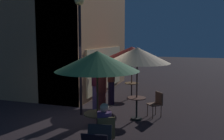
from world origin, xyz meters
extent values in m
plane|color=#291F22|center=(0.00, 0.00, 0.00)|extent=(60.00, 60.00, 0.00)
cube|color=tan|center=(4.77, 1.95, 4.73)|extent=(6.81, 1.93, 9.47)
cube|color=beige|center=(4.43, 0.95, 1.25)|extent=(4.77, 0.08, 2.10)
cylinder|color=black|center=(0.54, 0.50, 2.00)|extent=(0.10, 0.10, 4.01)
sphere|color=#FCE38B|center=(0.54, 0.50, 4.11)|extent=(0.34, 0.34, 0.34)
cylinder|color=black|center=(0.65, -1.55, 0.01)|extent=(0.40, 0.40, 0.03)
cylinder|color=black|center=(0.65, -1.55, 0.37)|extent=(0.06, 0.06, 0.74)
cylinder|color=#543229|center=(0.65, -1.55, 0.76)|extent=(0.63, 0.63, 0.03)
cylinder|color=black|center=(-1.47, -0.96, 0.01)|extent=(0.40, 0.40, 0.03)
cylinder|color=black|center=(-1.47, -0.96, 0.38)|extent=(0.06, 0.06, 0.75)
cylinder|color=brown|center=(-1.47, -0.96, 0.77)|extent=(0.75, 0.75, 0.03)
cylinder|color=black|center=(3.64, -0.63, 0.01)|extent=(0.40, 0.40, 0.03)
cylinder|color=black|center=(3.64, -0.63, 0.34)|extent=(0.06, 0.06, 0.69)
cylinder|color=brown|center=(3.64, -0.63, 0.70)|extent=(0.65, 0.65, 0.03)
cylinder|color=black|center=(0.65, -1.55, 0.03)|extent=(0.36, 0.36, 0.06)
cylinder|color=#463329|center=(0.65, -1.55, 1.22)|extent=(0.05, 0.05, 2.44)
cone|color=tan|center=(0.65, -1.55, 2.23)|extent=(2.23, 2.23, 0.53)
cylinder|color=black|center=(-1.47, -0.96, 0.03)|extent=(0.36, 0.36, 0.06)
cylinder|color=#4F3C20|center=(-1.47, -0.96, 1.21)|extent=(0.05, 0.05, 2.42)
cone|color=#265B33|center=(-1.47, -0.96, 2.20)|extent=(2.25, 2.25, 0.53)
cylinder|color=black|center=(3.64, -0.63, 0.03)|extent=(0.36, 0.36, 0.06)
cylinder|color=#463327|center=(3.64, -0.63, 1.18)|extent=(0.05, 0.05, 2.36)
cone|color=#A1201B|center=(3.64, -0.63, 2.16)|extent=(2.31, 2.31, 0.50)
cylinder|color=brown|center=(0.89, -2.08, 0.22)|extent=(0.03, 0.03, 0.43)
cylinder|color=brown|center=(1.15, -1.84, 0.22)|extent=(0.03, 0.03, 0.43)
cylinder|color=brown|center=(1.13, -2.34, 0.22)|extent=(0.03, 0.03, 0.43)
cylinder|color=brown|center=(1.38, -2.10, 0.22)|extent=(0.03, 0.03, 0.43)
cube|color=brown|center=(1.14, -2.09, 0.45)|extent=(0.61, 0.61, 0.04)
cube|color=brown|center=(1.27, -2.24, 0.67)|extent=(0.35, 0.32, 0.41)
cube|color=brown|center=(-2.12, -1.39, 0.45)|extent=(0.58, 0.58, 0.04)
cube|color=brown|center=(-2.28, -1.50, 0.71)|extent=(0.27, 0.37, 0.49)
cube|color=#50221C|center=(-2.01, -1.31, 0.49)|extent=(0.49, 0.49, 0.14)
cylinder|color=#50221C|center=(-1.87, -1.23, 0.24)|extent=(0.14, 0.14, 0.49)
cylinder|color=#513663|center=(-2.12, -1.39, 0.77)|extent=(0.35, 0.35, 0.56)
sphere|color=beige|center=(-2.12, -1.39, 1.15)|extent=(0.22, 0.22, 0.22)
cylinder|color=#543C66|center=(1.21, 0.18, 0.49)|extent=(0.28, 0.28, 0.99)
cylinder|color=#47121F|center=(1.21, 0.18, 1.31)|extent=(0.33, 0.33, 0.64)
sphere|color=tan|center=(1.21, 0.18, 1.71)|extent=(0.19, 0.19, 0.19)
cylinder|color=black|center=(2.27, -0.08, 0.49)|extent=(0.27, 0.27, 0.98)
cylinder|color=#542117|center=(2.27, -0.08, 1.26)|extent=(0.32, 0.32, 0.56)
sphere|color=beige|center=(2.27, -0.08, 1.63)|extent=(0.20, 0.20, 0.20)
cylinder|color=#501918|center=(0.44, -0.34, 0.46)|extent=(0.31, 0.31, 0.92)
cylinder|color=#561C18|center=(0.44, -0.34, 1.22)|extent=(0.37, 0.37, 0.60)
sphere|color=beige|center=(0.44, -0.34, 1.61)|extent=(0.20, 0.20, 0.20)
camera|label=1|loc=(-7.59, -3.41, 2.81)|focal=40.15mm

